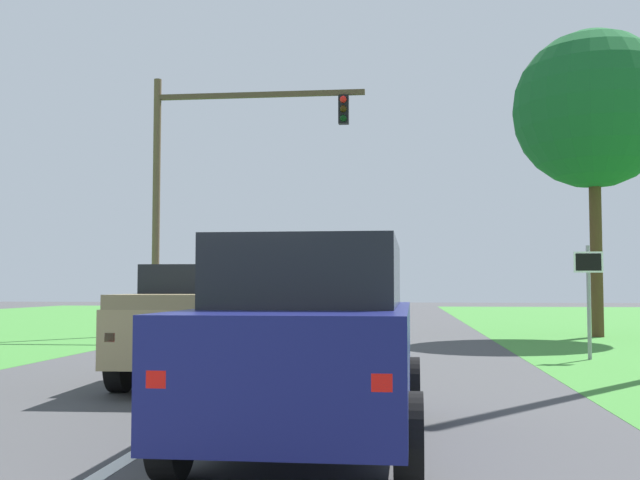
# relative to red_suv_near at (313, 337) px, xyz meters

# --- Properties ---
(ground_plane) EXTENTS (120.00, 120.00, 0.00)m
(ground_plane) POSITION_rel_red_suv_near_xyz_m (-1.55, 7.01, -1.03)
(ground_plane) COLOR #424244
(red_suv_near) EXTENTS (2.12, 4.71, 1.97)m
(red_suv_near) POSITION_rel_red_suv_near_xyz_m (0.00, 0.00, 0.00)
(red_suv_near) COLOR navy
(red_suv_near) RESTS_ON ground_plane
(pickup_truck_lead) EXTENTS (2.42, 5.23, 1.86)m
(pickup_truck_lead) POSITION_rel_red_suv_near_xyz_m (-2.24, 4.86, -0.08)
(pickup_truck_lead) COLOR tan
(pickup_truck_lead) RESTS_ON ground_plane
(traffic_light) EXTENTS (6.82, 0.40, 8.22)m
(traffic_light) POSITION_rel_red_suv_near_xyz_m (-5.35, 16.38, 4.31)
(traffic_light) COLOR brown
(traffic_light) RESTS_ON ground_plane
(keep_moving_sign) EXTENTS (0.60, 0.09, 2.38)m
(keep_moving_sign) POSITION_rel_red_suv_near_xyz_m (4.72, 9.16, 0.50)
(keep_moving_sign) COLOR gray
(keep_moving_sign) RESTS_ON ground_plane
(oak_tree_right) EXTENTS (4.85, 4.85, 9.37)m
(oak_tree_right) POSITION_rel_red_suv_near_xyz_m (6.68, 16.64, 5.90)
(oak_tree_right) COLOR #4C351E
(oak_tree_right) RESTS_ON ground_plane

